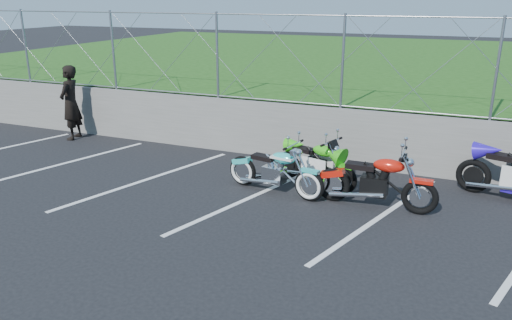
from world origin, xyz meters
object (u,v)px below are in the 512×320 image
at_px(sportbike_green, 316,165).
at_px(person_standing, 71,103).
at_px(cruiser_turquoise, 276,172).
at_px(naked_orange, 377,183).

xyz_separation_m(sportbike_green, person_standing, (-6.94, 0.85, 0.55)).
bearing_deg(cruiser_turquoise, sportbike_green, 60.52).
distance_m(naked_orange, sportbike_green, 1.48).
bearing_deg(sportbike_green, naked_orange, -9.47).
distance_m(cruiser_turquoise, sportbike_green, 0.93).
bearing_deg(person_standing, naked_orange, 66.15).
distance_m(naked_orange, person_standing, 8.41).
distance_m(cruiser_turquoise, naked_orange, 1.91).
xyz_separation_m(naked_orange, sportbike_green, (-1.31, 0.68, -0.04)).
xyz_separation_m(naked_orange, person_standing, (-8.26, 1.52, 0.51)).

